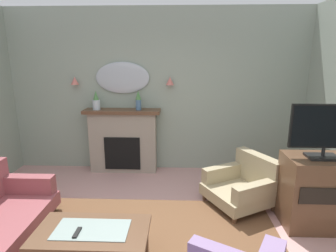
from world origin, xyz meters
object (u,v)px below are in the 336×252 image
fireplace (123,141)px  mantel_vase_right (138,100)px  wall_sconce_right (170,81)px  mantel_vase_left (96,102)px  coffee_table (92,235)px  tv_cabinet (317,192)px  wall_mirror (122,78)px  tv_remote (77,233)px  wall_sconce_left (75,81)px  armchair_near_fireplace (244,184)px  tv_flatscreen (326,130)px

fireplace → mantel_vase_right: 0.82m
wall_sconce_right → mantel_vase_left: bearing=-174.7°
coffee_table → tv_cabinet: size_ratio=1.22×
mantel_vase_right → wall_mirror: 0.51m
fireplace → tv_remote: bearing=-88.7°
wall_sconce_left → tv_cabinet: (3.57, -1.73, -1.21)m
fireplace → wall_mirror: bearing=90.0°
armchair_near_fireplace → tv_remote: bearing=-143.1°
armchair_near_fireplace → wall_mirror: bearing=146.5°
coffee_table → armchair_near_fireplace: bearing=37.3°
mantel_vase_right → coffee_table: mantel_vase_right is taller
fireplace → tv_remote: size_ratio=8.50×
mantel_vase_right → tv_flatscreen: (2.42, -1.63, -0.09)m
tv_flatscreen → coffee_table: bearing=-161.7°
mantel_vase_left → armchair_near_fireplace: mantel_vase_left is taller
tv_cabinet → tv_flatscreen: tv_flatscreen is taller
mantel_vase_left → tv_flatscreen: 3.57m
wall_sconce_left → tv_cabinet: 4.15m
mantel_vase_right → wall_sconce_right: size_ratio=2.45×
armchair_near_fireplace → tv_flatscreen: tv_flatscreen is taller
wall_sconce_right → tv_cabinet: bearing=-42.7°
wall_sconce_right → armchair_near_fireplace: wall_sconce_right is taller
fireplace → tv_cabinet: bearing=-31.0°
wall_mirror → tv_remote: wall_mirror is taller
mantel_vase_left → tv_flatscreen: bearing=-27.1°
wall_mirror → tv_flatscreen: wall_mirror is taller
wall_sconce_left → wall_mirror: bearing=3.4°
armchair_near_fireplace → tv_flatscreen: (0.77, -0.51, 0.94)m
fireplace → tv_flatscreen: 3.26m
fireplace → armchair_near_fireplace: (1.95, -1.15, -0.27)m
wall_sconce_left → tv_cabinet: size_ratio=0.16×
armchair_near_fireplace → tv_cabinet: 0.92m
fireplace → wall_sconce_right: (0.85, 0.09, 1.09)m
tv_remote → tv_flatscreen: bearing=18.9°
wall_sconce_right → tv_cabinet: size_ratio=0.16×
wall_mirror → wall_sconce_right: bearing=-3.4°
wall_sconce_left → tv_remote: wall_sconce_left is taller
mantel_vase_left → tv_cabinet: size_ratio=0.37×
wall_mirror → armchair_near_fireplace: wall_mirror is taller
mantel_vase_right → wall_mirror: size_ratio=0.36×
mantel_vase_left → wall_sconce_left: bearing=163.3°
tv_cabinet → tv_remote: bearing=-160.7°
fireplace → wall_sconce_left: (-0.85, 0.09, 1.09)m
tv_cabinet → coffee_table: bearing=-161.2°
fireplace → mantel_vase_left: (-0.45, -0.03, 0.73)m
coffee_table → wall_sconce_right: bearing=75.5°
tv_flatscreen → tv_remote: bearing=-161.1°
mantel_vase_left → wall_sconce_left: (-0.40, 0.12, 0.36)m
mantel_vase_left → coffee_table: size_ratio=0.30×
wall_sconce_left → tv_cabinet: wall_sconce_left is taller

